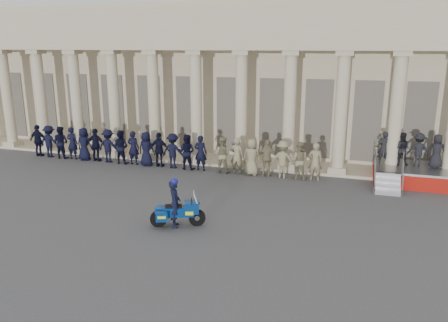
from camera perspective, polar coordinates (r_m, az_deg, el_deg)
ground at (r=17.65m, az=-8.94°, el=-7.01°), size 90.00×90.00×0.00m
building at (r=30.35m, az=3.34°, el=11.02°), size 40.00×12.50×9.00m
officer_rank at (r=24.34m, az=-8.52°, el=1.46°), size 17.46×0.73×1.92m
reviewing_stand at (r=23.11m, az=24.02°, el=0.49°), size 4.07×3.88×2.44m
motorcycle at (r=16.32m, az=-6.00°, el=-6.60°), size 1.95×1.20×1.32m
rider at (r=16.20m, az=-6.44°, el=-5.43°), size 0.64×0.77×1.88m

